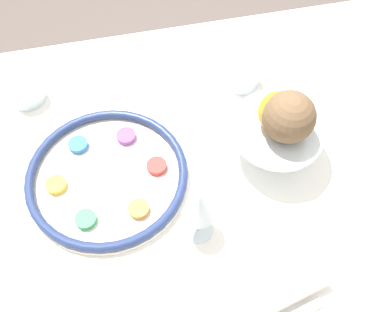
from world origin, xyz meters
The scene contains 10 objects.
ground_plane centered at (0.00, 0.00, 0.00)m, with size 8.00×8.00×0.00m, color #564C47.
dining_table centered at (0.00, 0.00, 0.37)m, with size 1.36×1.01×0.74m.
seder_plate centered at (-0.29, 0.06, 0.76)m, with size 0.35×0.35×0.03m.
wine_glass centered at (-0.12, -0.10, 0.85)m, with size 0.06×0.06×0.14m.
fruit_stand centered at (0.08, 0.05, 0.83)m, with size 0.20×0.20×0.11m.
orange_fruit centered at (0.07, 0.05, 0.89)m, with size 0.09×0.09×0.09m.
coconut centered at (0.08, 0.03, 0.90)m, with size 0.11×0.11×0.11m.
napkin_roll centered at (-0.01, -0.27, 0.76)m, with size 0.20×0.09×0.05m.
cup_near centered at (-0.45, 0.33, 0.77)m, with size 0.08×0.08×0.06m.
cup_mid centered at (0.07, 0.26, 0.77)m, with size 0.08×0.08×0.06m.
Camera 1 is at (-0.22, -0.46, 1.59)m, focal length 42.00 mm.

